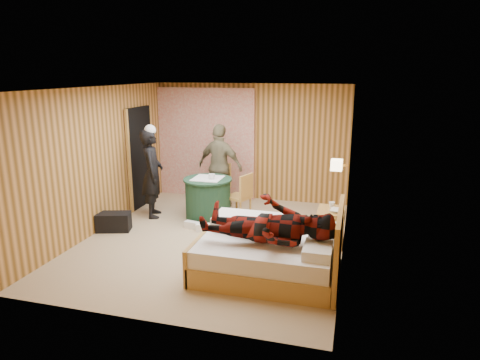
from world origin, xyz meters
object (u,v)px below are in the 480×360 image
(chair_near, at_px, (242,193))
(man_at_table, at_px, (220,167))
(wall_lamp, at_px, (337,165))
(woman_standing, at_px, (152,173))
(round_table, at_px, (208,199))
(bed, at_px, (269,253))
(chair_far, at_px, (220,182))
(nightstand, at_px, (330,226))
(duffel_bag, at_px, (114,222))
(man_on_bed, at_px, (268,214))

(chair_near, bearing_deg, man_at_table, -114.34)
(wall_lamp, xyz_separation_m, woman_standing, (-3.44, 0.38, -0.45))
(round_table, xyz_separation_m, chair_near, (0.62, 0.15, 0.11))
(bed, xyz_separation_m, chair_far, (-1.57, 2.60, 0.24))
(chair_far, height_order, chair_near, chair_far)
(bed, xyz_separation_m, nightstand, (0.75, 1.28, 0.01))
(chair_far, bearing_deg, wall_lamp, -27.04)
(chair_near, height_order, duffel_bag, chair_near)
(woman_standing, xyz_separation_m, man_at_table, (1.08, 0.87, 0.01))
(duffel_bag, bearing_deg, man_at_table, 34.91)
(wall_lamp, xyz_separation_m, man_at_table, (-2.36, 1.25, -0.44))
(wall_lamp, height_order, nightstand, wall_lamp)
(round_table, height_order, man_on_bed, man_on_bed)
(nightstand, bearing_deg, chair_near, 156.03)
(chair_far, bearing_deg, chair_near, -42.50)
(chair_far, relative_size, chair_near, 1.04)
(wall_lamp, height_order, chair_near, wall_lamp)
(man_at_table, bearing_deg, duffel_bag, 66.00)
(bed, relative_size, woman_standing, 1.14)
(bed, bearing_deg, chair_far, 121.06)
(bed, relative_size, nightstand, 3.22)
(chair_near, xyz_separation_m, man_at_table, (-0.62, 0.62, 0.34))
(chair_far, relative_size, duffel_bag, 1.62)
(wall_lamp, distance_m, chair_near, 2.01)
(chair_far, bearing_deg, man_at_table, 90.03)
(chair_near, xyz_separation_m, woman_standing, (-1.70, -0.25, 0.33))
(chair_near, bearing_deg, round_table, -56.33)
(wall_lamp, distance_m, round_table, 2.57)
(nightstand, relative_size, duffel_bag, 1.05)
(chair_near, height_order, man_on_bed, man_on_bed)
(wall_lamp, relative_size, chair_near, 0.29)
(nightstand, height_order, chair_near, chair_near)
(chair_far, xyz_separation_m, duffel_bag, (-1.41, -1.74, -0.38))
(duffel_bag, relative_size, man_at_table, 0.33)
(nightstand, xyz_separation_m, round_table, (-2.32, 0.61, 0.11))
(woman_standing, bearing_deg, chair_far, -73.98)
(wall_lamp, distance_m, bed, 1.89)
(woman_standing, relative_size, man_at_table, 0.99)
(chair_near, xyz_separation_m, duffel_bag, (-2.04, -1.17, -0.36))
(duffel_bag, bearing_deg, woman_standing, 53.42)
(chair_far, xyz_separation_m, woman_standing, (-1.08, -0.82, 0.31))
(man_on_bed, bearing_deg, wall_lamp, 64.52)
(man_at_table, bearing_deg, bed, 135.02)
(round_table, bearing_deg, chair_far, 90.00)
(chair_far, xyz_separation_m, man_at_table, (-0.00, 0.05, 0.32))
(bed, bearing_deg, man_at_table, 120.63)
(woman_standing, relative_size, man_on_bed, 0.96)
(wall_lamp, relative_size, bed, 0.13)
(woman_standing, bearing_deg, nightstand, -119.64)
(bed, xyz_separation_m, woman_standing, (-2.65, 1.78, 0.56))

